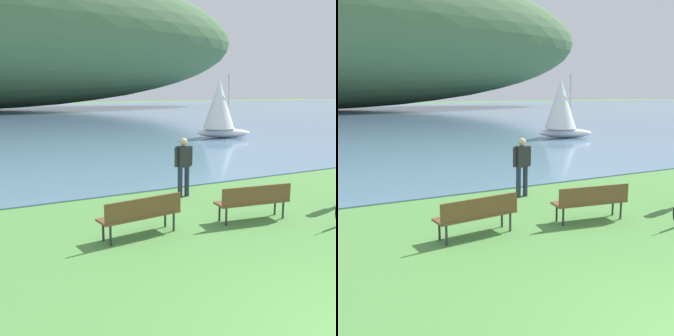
{
  "view_description": "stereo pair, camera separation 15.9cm",
  "coord_description": "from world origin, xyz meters",
  "views": [
    {
      "loc": [
        -4.41,
        -2.36,
        3.06
      ],
      "look_at": [
        0.65,
        7.21,
        1.0
      ],
      "focal_mm": 44.23,
      "sensor_mm": 36.0,
      "label": 1
    },
    {
      "loc": [
        -4.27,
        -2.43,
        3.06
      ],
      "look_at": [
        0.65,
        7.21,
        1.0
      ],
      "focal_mm": 44.23,
      "sensor_mm": 36.0,
      "label": 2
    }
  ],
  "objects": [
    {
      "name": "person_at_shoreline",
      "position": [
        1.43,
        7.73,
        0.98
      ],
      "size": [
        0.61,
        0.25,
        1.71
      ],
      "color": "#282D47",
      "rests_on": "ground"
    },
    {
      "name": "park_bench_further_along",
      "position": [
        1.76,
        4.99,
        0.52
      ],
      "size": [
        1.85,
        0.72,
        0.88
      ],
      "color": "brown",
      "rests_on": "ground"
    },
    {
      "name": "sailboat_mid_bay",
      "position": [
        10.76,
        19.36,
        1.9
      ],
      "size": [
        3.41,
        2.75,
        3.96
      ],
      "color": "white",
      "rests_on": "bay_water"
    },
    {
      "name": "park_bench_near_camera",
      "position": [
        -1.02,
        5.24,
        0.52
      ],
      "size": [
        1.84,
        0.67,
        0.88
      ],
      "color": "brown",
      "rests_on": "ground"
    }
  ]
}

